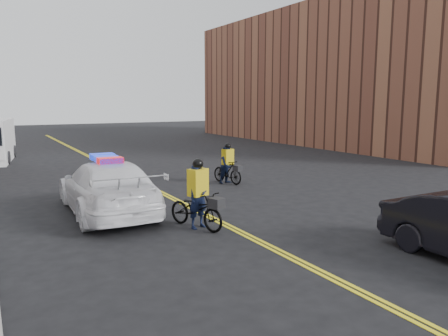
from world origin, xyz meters
name	(u,v)px	position (x,y,z in m)	size (l,w,h in m)	color
ground	(224,224)	(0.00, 0.00, 0.00)	(120.00, 120.00, 0.00)	black
center_line_left	(135,181)	(-0.08, 8.00, 0.01)	(0.10, 60.00, 0.01)	yellow
center_line_right	(139,180)	(0.08, 8.00, 0.01)	(0.10, 60.00, 0.01)	yellow
building_across	(344,78)	(22.00, 18.00, 5.50)	(12.00, 30.00, 11.00)	brown
police_cruiser	(107,187)	(-2.62, 2.84, 0.85)	(2.54, 5.88, 1.85)	white
cyclist_near	(198,204)	(-0.80, 0.04, 0.68)	(1.31, 2.12, 1.96)	black
cyclist_far	(228,168)	(3.24, 5.45, 0.69)	(0.90, 1.79, 1.75)	black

